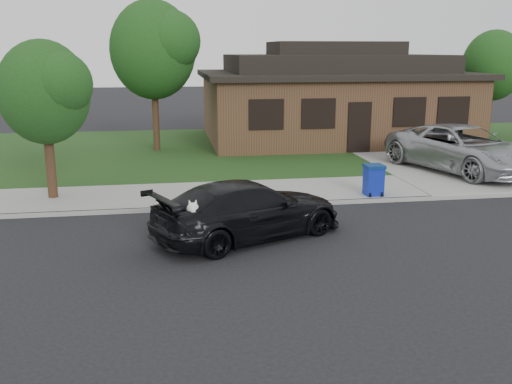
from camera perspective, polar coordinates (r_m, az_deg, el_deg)
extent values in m
plane|color=black|center=(13.48, 9.22, -5.20)|extent=(120.00, 120.00, 0.00)
cube|color=gray|center=(18.08, 4.33, 0.10)|extent=(60.00, 3.00, 0.12)
cube|color=gray|center=(16.67, 5.51, -1.12)|extent=(60.00, 0.12, 0.12)
cube|color=#193814|center=(25.77, 0.23, 4.34)|extent=(60.00, 13.00, 0.13)
cube|color=gray|center=(24.65, 15.32, 3.41)|extent=(4.50, 13.00, 0.14)
imported|color=black|center=(13.59, -0.77, -1.79)|extent=(5.16, 3.78, 1.39)
ellipsoid|color=white|center=(12.58, -6.36, -1.82)|extent=(0.34, 0.40, 0.30)
sphere|color=white|center=(12.33, -6.32, -1.66)|extent=(0.26, 0.26, 0.26)
cube|color=white|center=(12.22, -6.28, -2.02)|extent=(0.09, 0.12, 0.08)
sphere|color=black|center=(12.16, -6.27, -2.10)|extent=(0.04, 0.04, 0.04)
cone|color=white|center=(12.34, -6.65, -1.01)|extent=(0.11, 0.11, 0.14)
cone|color=white|center=(12.34, -6.04, -0.99)|extent=(0.11, 0.11, 0.14)
imported|color=#9EA0A4|center=(21.81, 19.95, 4.11)|extent=(4.41, 6.45, 1.64)
cube|color=#0E219B|center=(17.58, 11.67, 1.05)|extent=(0.51, 0.51, 0.84)
cube|color=navy|center=(17.48, 11.75, 2.53)|extent=(0.56, 0.56, 0.09)
cylinder|color=black|center=(17.36, 11.33, -0.30)|extent=(0.05, 0.13, 0.13)
cylinder|color=black|center=(17.50, 12.48, -0.25)|extent=(0.05, 0.13, 0.13)
cube|color=#422B1C|center=(28.39, 7.65, 8.30)|extent=(12.00, 8.00, 3.00)
cube|color=black|center=(28.28, 7.76, 11.58)|extent=(12.60, 8.60, 0.25)
cube|color=black|center=(28.26, 7.79, 12.64)|extent=(10.00, 6.50, 0.80)
cube|color=black|center=(28.25, 7.84, 14.06)|extent=(6.00, 3.50, 0.60)
cube|color=black|center=(24.62, 10.30, 6.41)|extent=(1.00, 0.06, 2.10)
cube|color=black|center=(23.54, 1.04, 7.76)|extent=(1.30, 0.05, 1.10)
cube|color=black|center=(24.03, 6.26, 7.80)|extent=(1.30, 0.05, 1.10)
cube|color=black|center=(25.37, 15.09, 7.73)|extent=(1.30, 0.05, 1.10)
cube|color=black|center=(26.25, 19.12, 7.64)|extent=(1.30, 0.05, 1.10)
cylinder|color=#332114|center=(25.25, -9.97, 6.92)|extent=(0.28, 0.28, 2.48)
ellipsoid|color=#143811|center=(25.07, -10.27, 13.82)|extent=(3.60, 3.60, 4.14)
sphere|color=#26591E|center=(24.53, -8.59, 14.73)|extent=(2.52, 2.52, 2.52)
cylinder|color=#332114|center=(31.24, 22.21, 7.01)|extent=(0.28, 0.28, 2.03)
ellipsoid|color=#143811|center=(31.07, 22.64, 11.60)|extent=(3.00, 3.00, 3.45)
sphere|color=#26591E|center=(31.00, 24.10, 12.02)|extent=(2.10, 2.10, 2.10)
cylinder|color=#332114|center=(17.92, -19.83, 2.32)|extent=(0.28, 0.28, 1.80)
ellipsoid|color=#143811|center=(17.64, -20.43, 9.33)|extent=(2.60, 2.60, 2.99)
sphere|color=#26591E|center=(17.14, -19.02, 10.21)|extent=(1.82, 1.82, 1.82)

